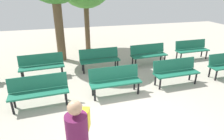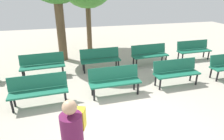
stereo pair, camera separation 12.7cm
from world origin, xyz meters
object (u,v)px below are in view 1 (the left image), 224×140
(bench_r0_c2, at_px, (115,79))
(bench_r1_c4, at_px, (192,48))
(bench_r0_c1, at_px, (39,89))
(bench_r1_c3, at_px, (148,53))
(bench_r1_c1, at_px, (42,65))
(bench_r0_c3, at_px, (176,70))
(visitor_with_backpack, at_px, (78,139))
(bench_r1_c2, at_px, (100,58))

(bench_r0_c2, bearing_deg, bench_r1_c4, 25.71)
(bench_r0_c1, bearing_deg, bench_r1_c4, 16.28)
(bench_r0_c2, relative_size, bench_r1_c3, 0.99)
(bench_r1_c1, xyz_separation_m, bench_r1_c4, (6.67, 0.34, 0.00))
(bench_r0_c2, bearing_deg, bench_r0_c3, 1.91)
(bench_r1_c4, distance_m, visitor_with_backpack, 7.66)
(bench_r0_c1, bearing_deg, bench_r1_c3, 23.69)
(bench_r0_c3, relative_size, bench_r1_c1, 0.99)
(bench_r0_c3, relative_size, bench_r1_c4, 1.00)
(bench_r1_c2, xyz_separation_m, bench_r1_c4, (4.46, 0.20, 0.00))
(bench_r0_c3, distance_m, bench_r1_c4, 3.05)
(bench_r1_c2, bearing_deg, bench_r1_c4, 1.20)
(bench_r1_c3, relative_size, bench_r1_c4, 1.01)
(bench_r1_c2, distance_m, visitor_with_backpack, 5.01)
(bench_r0_c2, bearing_deg, bench_r1_c2, 90.34)
(bench_r0_c2, height_order, bench_r0_c3, same)
(bench_r1_c4, bearing_deg, bench_r0_c1, -161.89)
(bench_r0_c1, xyz_separation_m, visitor_with_backpack, (0.85, -2.69, 0.43))
(bench_r0_c1, height_order, bench_r1_c2, same)
(bench_r0_c2, relative_size, bench_r1_c2, 1.00)
(bench_r1_c3, bearing_deg, bench_r1_c4, 0.33)
(bench_r0_c3, distance_m, bench_r1_c3, 1.99)
(bench_r0_c2, xyz_separation_m, bench_r1_c1, (-2.28, 1.92, 0.00))
(bench_r0_c3, height_order, bench_r1_c2, same)
(bench_r0_c1, distance_m, bench_r0_c2, 2.23)
(bench_r1_c1, xyz_separation_m, visitor_with_backpack, (0.90, -4.68, 0.43))
(bench_r1_c4, relative_size, visitor_with_backpack, 0.98)
(visitor_with_backpack, bearing_deg, bench_r1_c4, -119.22)
(bench_r0_c2, xyz_separation_m, bench_r1_c4, (4.39, 2.26, 0.00))
(bench_r0_c1, height_order, bench_r1_c4, same)
(bench_r0_c2, distance_m, bench_r1_c3, 3.00)
(bench_r1_c2, bearing_deg, bench_r1_c1, -177.84)
(bench_r0_c1, xyz_separation_m, bench_r1_c3, (4.35, 2.20, 0.00))
(bench_r0_c1, xyz_separation_m, bench_r1_c2, (2.16, 2.13, 0.00))
(bench_r1_c2, bearing_deg, visitor_with_backpack, -106.71)
(bench_r1_c1, distance_m, bench_r1_c3, 4.41)
(bench_r1_c2, bearing_deg, bench_r1_c3, 0.41)
(bench_r0_c1, distance_m, bench_r1_c1, 1.99)
(bench_r1_c1, relative_size, bench_r1_c2, 1.01)
(bench_r0_c1, relative_size, bench_r1_c2, 1.01)
(bench_r1_c1, bearing_deg, visitor_with_backpack, -82.97)
(bench_r0_c2, relative_size, bench_r1_c1, 0.99)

